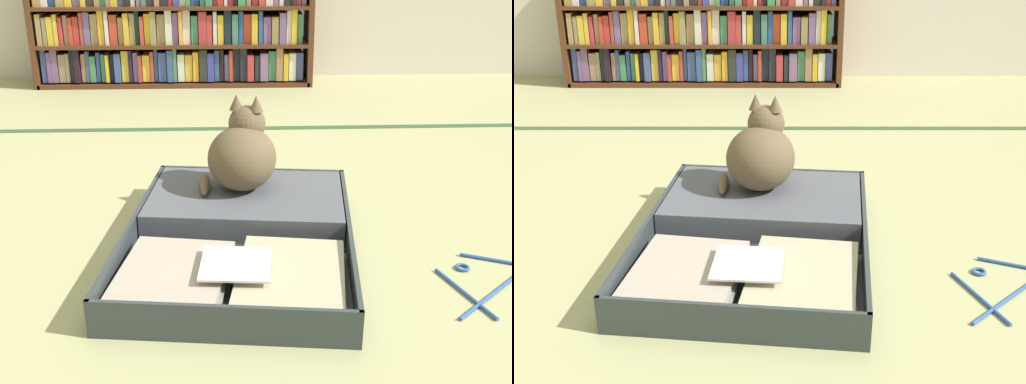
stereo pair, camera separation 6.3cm
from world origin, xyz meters
The scene contains 6 objects.
ground_plane centered at (0.00, 0.00, 0.00)m, with size 10.00×10.00×0.00m, color tan.
tatami_border centered at (0.00, 1.33, 0.00)m, with size 4.80×0.05×0.00m.
bookshelf centered at (-0.24, 2.24, 0.33)m, with size 1.57×0.28×0.68m.
open_suitcase centered at (0.10, 0.19, 0.04)m, with size 0.73×0.94×0.10m.
black_cat centered at (0.11, 0.40, 0.21)m, with size 0.28×0.29×0.30m.
clothes_hanger centered at (0.77, -0.05, 0.01)m, with size 0.35×0.34×0.01m.
Camera 2 is at (0.14, -1.54, 0.91)m, focal length 45.59 mm.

